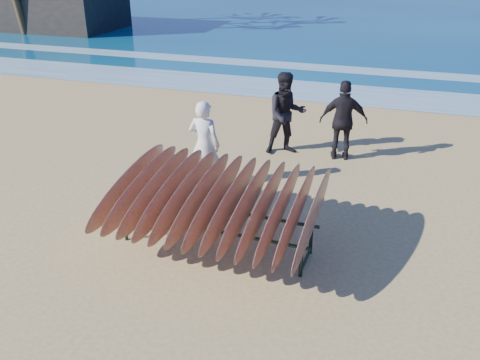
# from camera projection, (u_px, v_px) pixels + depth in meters

# --- Properties ---
(ground) EXTENTS (120.00, 120.00, 0.00)m
(ground) POSITION_uv_depth(u_px,v_px,m) (224.00, 255.00, 8.05)
(ground) COLOR tan
(ground) RESTS_ON ground
(foam_near) EXTENTS (160.00, 160.00, 0.00)m
(foam_near) POSITION_uv_depth(u_px,v_px,m) (327.00, 92.00, 16.64)
(foam_near) COLOR white
(foam_near) RESTS_ON ground
(foam_far) EXTENTS (160.00, 160.00, 0.00)m
(foam_far) POSITION_uv_depth(u_px,v_px,m) (341.00, 69.00, 19.65)
(foam_far) COLOR white
(foam_far) RESTS_ON ground
(surfboard_rack) EXTENTS (3.25, 2.69, 1.34)m
(surfboard_rack) POSITION_uv_depth(u_px,v_px,m) (215.00, 200.00, 7.90)
(surfboard_rack) COLOR black
(surfboard_rack) RESTS_ON ground
(person_white) EXTENTS (0.66, 0.45, 1.77)m
(person_white) POSITION_uv_depth(u_px,v_px,m) (204.00, 145.00, 9.95)
(person_white) COLOR white
(person_white) RESTS_ON ground
(person_dark_a) EXTENTS (1.14, 1.05, 1.90)m
(person_dark_a) POSITION_uv_depth(u_px,v_px,m) (286.00, 114.00, 11.52)
(person_dark_a) COLOR black
(person_dark_a) RESTS_ON ground
(person_dark_b) EXTENTS (1.11, 0.61, 1.80)m
(person_dark_b) POSITION_uv_depth(u_px,v_px,m) (344.00, 121.00, 11.23)
(person_dark_b) COLOR black
(person_dark_b) RESTS_ON ground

